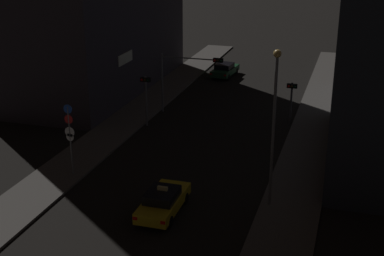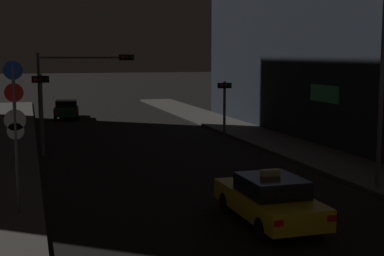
{
  "view_description": "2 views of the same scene",
  "coord_description": "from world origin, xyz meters",
  "views": [
    {
      "loc": [
        9.92,
        -13.81,
        14.65
      ],
      "look_at": [
        0.57,
        16.61,
        2.94
      ],
      "focal_mm": 51.17,
      "sensor_mm": 36.0,
      "label": 1
    },
    {
      "loc": [
        -5.91,
        -3.32,
        4.88
      ],
      "look_at": [
        0.08,
        16.77,
        2.1
      ],
      "focal_mm": 51.53,
      "sensor_mm": 36.0,
      "label": 2
    }
  ],
  "objects": [
    {
      "name": "far_car",
      "position": [
        -3.1,
        40.17,
        0.73
      ],
      "size": [
        2.18,
        4.59,
        1.42
      ],
      "color": "#1E512D",
      "rests_on": "ground_plane"
    },
    {
      "name": "sidewalk_left",
      "position": [
        -7.23,
        26.34,
        0.07
      ],
      "size": [
        3.3,
        56.67,
        0.15
      ],
      "primitive_type": "cube",
      "color": "#5B5651",
      "rests_on": "ground_plane"
    },
    {
      "name": "sidewalk_right",
      "position": [
        7.23,
        26.34,
        0.07
      ],
      "size": [
        3.3,
        56.67,
        0.15
      ],
      "primitive_type": "cube",
      "color": "#5B5651",
      "rests_on": "ground_plane"
    },
    {
      "name": "sign_pole_left",
      "position": [
        -6.31,
        13.7,
        2.87
      ],
      "size": [
        0.63,
        0.1,
        4.56
      ],
      "color": "slate",
      "rests_on": "sidewalk_left"
    },
    {
      "name": "traffic_light_left_kerb",
      "position": [
        -5.33,
        23.72,
        2.84
      ],
      "size": [
        0.8,
        0.42,
        3.99
      ],
      "color": "slate",
      "rests_on": "ground_plane"
    },
    {
      "name": "traffic_light_right_kerb",
      "position": [
        5.33,
        27.54,
        2.41
      ],
      "size": [
        0.8,
        0.42,
        3.33
      ],
      "color": "slate",
      "rests_on": "ground_plane"
    },
    {
      "name": "taxi",
      "position": [
        0.68,
        10.94,
        0.74
      ],
      "size": [
        1.85,
        4.46,
        1.62
      ],
      "color": "yellow",
      "rests_on": "ground_plane"
    },
    {
      "name": "traffic_light_overhead",
      "position": [
        -3.24,
        27.37,
        3.69
      ],
      "size": [
        5.24,
        0.42,
        5.0
      ],
      "color": "slate",
      "rests_on": "ground_plane"
    },
    {
      "name": "street_lamp_near_block",
      "position": [
        6.07,
        13.4,
        5.46
      ],
      "size": [
        0.43,
        0.43,
        8.73
      ],
      "color": "slate",
      "rests_on": "sidewalk_right"
    }
  ]
}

